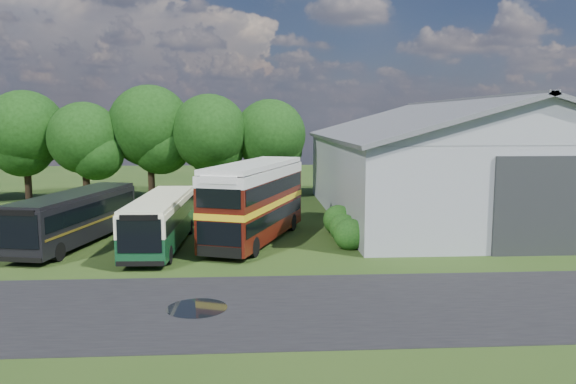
{
  "coord_description": "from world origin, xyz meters",
  "views": [
    {
      "loc": [
        0.58,
        -22.7,
        6.81
      ],
      "look_at": [
        2.48,
        8.0,
        2.78
      ],
      "focal_mm": 35.0,
      "sensor_mm": 36.0,
      "label": 1
    }
  ],
  "objects": [
    {
      "name": "bus_green_single",
      "position": [
        -4.34,
        6.91,
        1.45
      ],
      "size": [
        2.6,
        9.94,
        2.72
      ],
      "rotation": [
        0.0,
        0.0,
        -0.03
      ],
      "color": "black",
      "rests_on": "ground"
    },
    {
      "name": "ground",
      "position": [
        0.0,
        0.0,
        0.0
      ],
      "size": [
        120.0,
        120.0,
        0.0
      ],
      "primitive_type": "plane",
      "color": "#203A12",
      "rests_on": "ground"
    },
    {
      "name": "shrub_back",
      "position": [
        5.6,
        10.0,
        0.0
      ],
      "size": [
        1.8,
        1.8,
        1.8
      ],
      "primitive_type": "sphere",
      "color": "#194714",
      "rests_on": "ground"
    },
    {
      "name": "tree_left_a",
      "position": [
        -18.0,
        24.5,
        5.87
      ],
      "size": [
        6.46,
        6.46,
        9.12
      ],
      "color": "black",
      "rests_on": "ground"
    },
    {
      "name": "tree_right_b",
      "position": [
        2.0,
        24.6,
        5.44
      ],
      "size": [
        5.98,
        5.98,
        8.45
      ],
      "color": "black",
      "rests_on": "ground"
    },
    {
      "name": "tree_mid",
      "position": [
        -8.0,
        24.8,
        6.18
      ],
      "size": [
        6.8,
        6.8,
        9.6
      ],
      "color": "black",
      "rests_on": "ground"
    },
    {
      "name": "bus_maroon_double",
      "position": [
        0.66,
        8.14,
        2.2
      ],
      "size": [
        5.93,
        10.54,
        4.41
      ],
      "rotation": [
        0.0,
        0.0,
        -0.35
      ],
      "color": "black",
      "rests_on": "ground"
    },
    {
      "name": "storage_shed",
      "position": [
        15.0,
        15.98,
        4.17
      ],
      "size": [
        18.8,
        24.8,
        8.15
      ],
      "color": "gray",
      "rests_on": "ground"
    },
    {
      "name": "shrub_front",
      "position": [
        5.6,
        6.0,
        0.0
      ],
      "size": [
        1.7,
        1.7,
        1.7
      ],
      "primitive_type": "sphere",
      "color": "#194714",
      "rests_on": "ground"
    },
    {
      "name": "bus_dark_single",
      "position": [
        -9.1,
        8.02,
        1.51
      ],
      "size": [
        4.42,
        10.54,
        2.83
      ],
      "rotation": [
        0.0,
        0.0,
        -0.21
      ],
      "color": "black",
      "rests_on": "ground"
    },
    {
      "name": "puddle",
      "position": [
        -1.5,
        -3.0,
        0.0
      ],
      "size": [
        2.2,
        2.2,
        0.01
      ],
      "primitive_type": "cylinder",
      "color": "black",
      "rests_on": "ground"
    },
    {
      "name": "tree_right_a",
      "position": [
        -3.0,
        23.8,
        5.69
      ],
      "size": [
        6.26,
        6.26,
        8.83
      ],
      "color": "black",
      "rests_on": "ground"
    },
    {
      "name": "asphalt_road",
      "position": [
        3.0,
        -3.0,
        0.0
      ],
      "size": [
        60.0,
        8.0,
        0.02
      ],
      "primitive_type": "cube",
      "color": "black",
      "rests_on": "ground"
    },
    {
      "name": "tree_left_b",
      "position": [
        -13.0,
        23.5,
        5.25
      ],
      "size": [
        5.78,
        5.78,
        8.16
      ],
      "color": "black",
      "rests_on": "ground"
    },
    {
      "name": "shrub_mid",
      "position": [
        5.6,
        8.0,
        0.0
      ],
      "size": [
        1.6,
        1.6,
        1.6
      ],
      "primitive_type": "sphere",
      "color": "#194714",
      "rests_on": "ground"
    }
  ]
}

